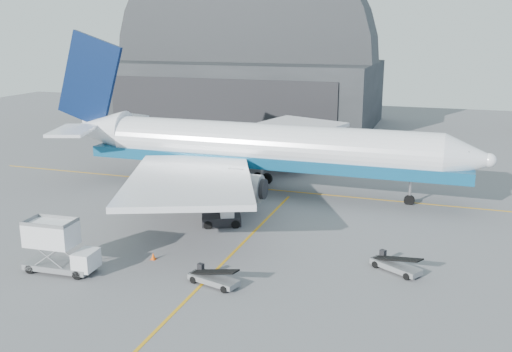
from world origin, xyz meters
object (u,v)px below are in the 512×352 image
(pushback_tug, at_px, (223,219))
(belt_loader_b, at_px, (395,265))
(airliner, at_px, (253,147))
(belt_loader_a, at_px, (213,278))
(catering_truck, at_px, (58,247))

(pushback_tug, distance_m, belt_loader_b, 17.48)
(airliner, distance_m, belt_loader_a, 25.73)
(airliner, xyz_separation_m, catering_truck, (-6.57, -26.35, -3.09))
(belt_loader_b, bearing_deg, catering_truck, -130.18)
(catering_truck, relative_size, belt_loader_b, 1.40)
(pushback_tug, xyz_separation_m, belt_loader_b, (16.55, -5.61, -0.14))
(catering_truck, bearing_deg, pushback_tug, 57.08)
(catering_truck, height_order, belt_loader_b, catering_truck)
(belt_loader_a, distance_m, belt_loader_b, 14.01)
(airliner, relative_size, belt_loader_b, 12.50)
(pushback_tug, relative_size, belt_loader_a, 0.99)
(catering_truck, distance_m, belt_loader_b, 25.80)
(pushback_tug, bearing_deg, catering_truck, -143.46)
(catering_truck, height_order, belt_loader_a, catering_truck)
(belt_loader_b, bearing_deg, airliner, 165.66)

